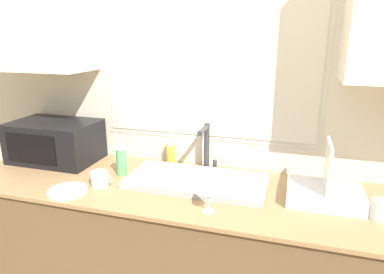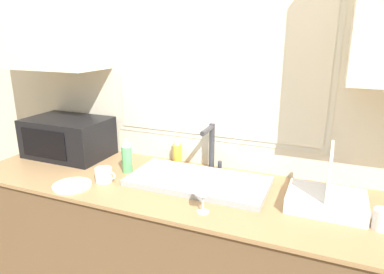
{
  "view_description": "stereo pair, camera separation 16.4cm",
  "coord_description": "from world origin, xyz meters",
  "px_view_note": "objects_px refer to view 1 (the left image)",
  "views": [
    {
      "loc": [
        0.47,
        -1.21,
        1.66
      ],
      "look_at": [
        0.02,
        0.3,
        1.19
      ],
      "focal_mm": 32.0,
      "sensor_mm": 36.0,
      "label": 1
    },
    {
      "loc": [
        0.63,
        -1.15,
        1.66
      ],
      "look_at": [
        0.02,
        0.3,
        1.19
      ],
      "focal_mm": 32.0,
      "sensor_mm": 36.0,
      "label": 2
    }
  ],
  "objects_px": {
    "soap_bottle": "(170,153)",
    "wine_glass": "(208,187)",
    "spray_bottle": "(121,158)",
    "mug_near_sink": "(100,179)",
    "faucet": "(207,144)",
    "microwave": "(55,141)",
    "dish_rack": "(324,192)"
  },
  "relations": [
    {
      "from": "soap_bottle",
      "to": "wine_glass",
      "type": "bearing_deg",
      "value": -54.5
    },
    {
      "from": "spray_bottle",
      "to": "soap_bottle",
      "type": "xyz_separation_m",
      "value": [
        0.2,
        0.24,
        -0.04
      ]
    },
    {
      "from": "mug_near_sink",
      "to": "wine_glass",
      "type": "bearing_deg",
      "value": -9.9
    },
    {
      "from": "spray_bottle",
      "to": "wine_glass",
      "type": "xyz_separation_m",
      "value": [
        0.56,
        -0.27,
        0.02
      ]
    },
    {
      "from": "faucet",
      "to": "soap_bottle",
      "type": "bearing_deg",
      "value": 167.78
    },
    {
      "from": "microwave",
      "to": "dish_rack",
      "type": "distance_m",
      "value": 1.56
    },
    {
      "from": "faucet",
      "to": "microwave",
      "type": "height_order",
      "value": "faucet"
    },
    {
      "from": "microwave",
      "to": "spray_bottle",
      "type": "bearing_deg",
      "value": -10.46
    },
    {
      "from": "faucet",
      "to": "microwave",
      "type": "bearing_deg",
      "value": -173.89
    },
    {
      "from": "faucet",
      "to": "mug_near_sink",
      "type": "distance_m",
      "value": 0.61
    },
    {
      "from": "microwave",
      "to": "mug_near_sink",
      "type": "xyz_separation_m",
      "value": [
        0.46,
        -0.25,
        -0.08
      ]
    },
    {
      "from": "spray_bottle",
      "to": "mug_near_sink",
      "type": "xyz_separation_m",
      "value": [
        -0.04,
        -0.16,
        -0.06
      ]
    },
    {
      "from": "dish_rack",
      "to": "spray_bottle",
      "type": "bearing_deg",
      "value": 178.98
    },
    {
      "from": "mug_near_sink",
      "to": "soap_bottle",
      "type": "bearing_deg",
      "value": 59.46
    },
    {
      "from": "spray_bottle",
      "to": "mug_near_sink",
      "type": "distance_m",
      "value": 0.18
    },
    {
      "from": "spray_bottle",
      "to": "wine_glass",
      "type": "height_order",
      "value": "spray_bottle"
    },
    {
      "from": "faucet",
      "to": "wine_glass",
      "type": "xyz_separation_m",
      "value": [
        0.13,
        -0.46,
        -0.04
      ]
    },
    {
      "from": "dish_rack",
      "to": "mug_near_sink",
      "type": "xyz_separation_m",
      "value": [
        -1.1,
        -0.14,
        -0.01
      ]
    },
    {
      "from": "microwave",
      "to": "dish_rack",
      "type": "bearing_deg",
      "value": -4.08
    },
    {
      "from": "microwave",
      "to": "soap_bottle",
      "type": "height_order",
      "value": "microwave"
    },
    {
      "from": "microwave",
      "to": "dish_rack",
      "type": "height_order",
      "value": "dish_rack"
    },
    {
      "from": "mug_near_sink",
      "to": "wine_glass",
      "type": "height_order",
      "value": "wine_glass"
    },
    {
      "from": "soap_bottle",
      "to": "wine_glass",
      "type": "distance_m",
      "value": 0.63
    },
    {
      "from": "dish_rack",
      "to": "wine_glass",
      "type": "bearing_deg",
      "value": -153.37
    },
    {
      "from": "soap_bottle",
      "to": "mug_near_sink",
      "type": "bearing_deg",
      "value": -120.54
    },
    {
      "from": "microwave",
      "to": "mug_near_sink",
      "type": "distance_m",
      "value": 0.53
    },
    {
      "from": "dish_rack",
      "to": "spray_bottle",
      "type": "xyz_separation_m",
      "value": [
        -1.06,
        0.02,
        0.05
      ]
    },
    {
      "from": "dish_rack",
      "to": "wine_glass",
      "type": "height_order",
      "value": "dish_rack"
    },
    {
      "from": "faucet",
      "to": "dish_rack",
      "type": "distance_m",
      "value": 0.67
    },
    {
      "from": "mug_near_sink",
      "to": "spray_bottle",
      "type": "bearing_deg",
      "value": 75.76
    },
    {
      "from": "spray_bottle",
      "to": "mug_near_sink",
      "type": "relative_size",
      "value": 1.73
    },
    {
      "from": "microwave",
      "to": "wine_glass",
      "type": "bearing_deg",
      "value": -18.72
    }
  ]
}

